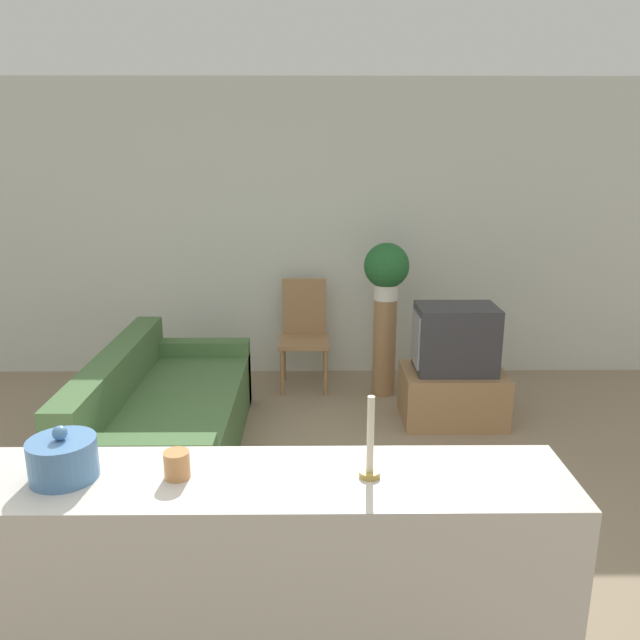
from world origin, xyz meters
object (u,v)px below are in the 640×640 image
wooden_chair (304,329)px  decorative_bowl (63,458)px  couch (165,419)px  potted_plant (387,268)px  television (455,339)px

wooden_chair → decorative_bowl: (-0.72, -3.54, 0.59)m
couch → decorative_bowl: (0.23, -2.17, 0.84)m
potted_plant → decorative_bowl: size_ratio=2.20×
couch → potted_plant: potted_plant is taller
couch → potted_plant: (1.65, 1.14, 0.85)m
television → decorative_bowl: bearing=-124.7°
couch → wooden_chair: bearing=55.2°
couch → wooden_chair: (0.95, 1.37, 0.25)m
wooden_chair → decorative_bowl: 3.66m
television → wooden_chair: wooden_chair is taller
potted_plant → couch: bearing=-145.5°
television → decorative_bowl: 3.36m
wooden_chair → potted_plant: (0.70, -0.23, 0.60)m
couch → wooden_chair: 1.69m
potted_plant → television: bearing=-49.8°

